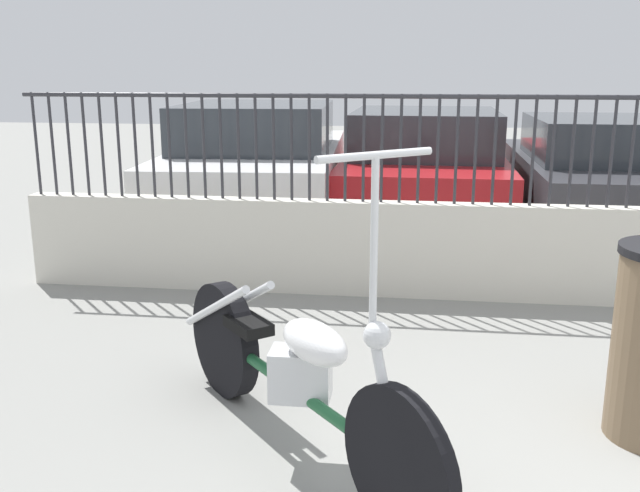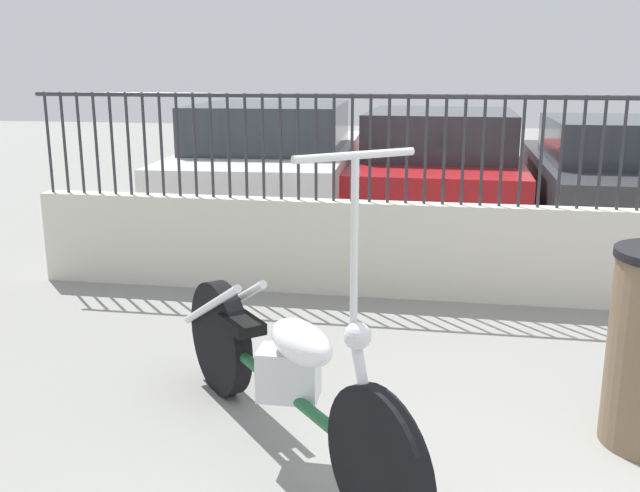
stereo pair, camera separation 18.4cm
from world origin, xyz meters
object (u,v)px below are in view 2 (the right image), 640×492
Objects in this scene: motorcycle_green at (274,366)px; car_white at (274,164)px; car_red at (439,165)px; car_dark_grey at (619,175)px.

car_white is at bearing 152.94° from motorcycle_green.
car_red is 1.06× the size of car_dark_grey.
car_red reaches higher than car_dark_grey.
car_dark_grey is at bearing -90.95° from car_white.
motorcycle_green is at bearing 173.50° from car_red.
car_white is 1.10× the size of car_dark_grey.
car_red is (0.72, 5.49, 0.26)m from motorcycle_green.
car_red is (1.89, 0.60, -0.05)m from car_white.
motorcycle_green reaches higher than car_dark_grey.
car_red is at bearing -75.93° from car_white.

